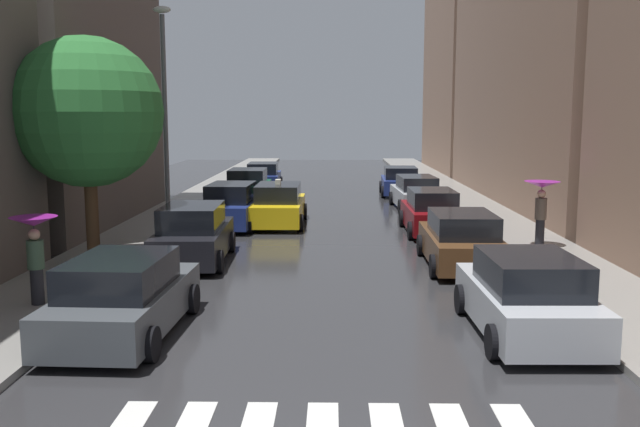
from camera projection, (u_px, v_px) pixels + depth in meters
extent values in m
cube|color=#2D2D2F|center=(329.00, 212.00, 30.59)|extent=(28.00, 72.00, 0.04)
cube|color=gray|center=(185.00, 209.00, 30.70)|extent=(3.00, 72.00, 0.15)
cube|color=gray|center=(475.00, 210.00, 30.47)|extent=(3.00, 72.00, 0.15)
cube|color=#8C6B56|center=(478.00, 13.00, 51.19)|extent=(6.00, 14.65, 23.80)
cube|color=#474C51|center=(125.00, 306.00, 13.35)|extent=(2.09, 4.59, 0.78)
cube|color=black|center=(119.00, 274.00, 13.03)|extent=(1.78, 2.55, 0.63)
cylinder|color=black|center=(105.00, 297.00, 14.91)|extent=(0.24, 0.65, 0.64)
cylinder|color=black|center=(192.00, 299.00, 14.81)|extent=(0.24, 0.65, 0.64)
cylinder|color=black|center=(43.00, 342.00, 11.97)|extent=(0.24, 0.65, 0.64)
cylinder|color=black|center=(150.00, 344.00, 11.86)|extent=(0.24, 0.65, 0.64)
cube|color=black|center=(194.00, 242.00, 19.96)|extent=(1.97, 4.54, 0.84)
cube|color=black|center=(192.00, 217.00, 19.63)|extent=(1.68, 2.52, 0.69)
cylinder|color=black|center=(173.00, 242.00, 21.45)|extent=(0.24, 0.65, 0.64)
cylinder|color=black|center=(231.00, 242.00, 21.48)|extent=(0.24, 0.65, 0.64)
cylinder|color=black|center=(151.00, 262.00, 18.52)|extent=(0.24, 0.65, 0.64)
cylinder|color=black|center=(219.00, 262.00, 18.55)|extent=(0.24, 0.65, 0.64)
cube|color=navy|center=(232.00, 211.00, 26.33)|extent=(1.98, 4.57, 0.84)
cube|color=black|center=(231.00, 192.00, 26.00)|extent=(1.69, 2.54, 0.68)
cylinder|color=black|center=(217.00, 213.00, 27.89)|extent=(0.25, 0.65, 0.64)
cylinder|color=black|center=(261.00, 213.00, 27.79)|extent=(0.25, 0.65, 0.64)
cylinder|color=black|center=(201.00, 224.00, 24.96)|extent=(0.25, 0.65, 0.64)
cylinder|color=black|center=(250.00, 225.00, 24.85)|extent=(0.25, 0.65, 0.64)
cube|color=#0C4C2D|center=(248.00, 192.00, 33.03)|extent=(1.94, 4.27, 0.85)
cube|color=black|center=(248.00, 176.00, 32.71)|extent=(1.69, 2.35, 0.70)
cylinder|color=black|center=(233.00, 194.00, 34.47)|extent=(0.22, 0.64, 0.64)
cylinder|color=black|center=(270.00, 194.00, 34.45)|extent=(0.22, 0.64, 0.64)
cylinder|color=black|center=(225.00, 201.00, 31.69)|extent=(0.22, 0.64, 0.64)
cylinder|color=black|center=(266.00, 201.00, 31.67)|extent=(0.22, 0.64, 0.64)
cube|color=navy|center=(263.00, 180.00, 39.50)|extent=(1.98, 4.36, 0.77)
cube|color=black|center=(263.00, 168.00, 39.19)|extent=(1.70, 2.42, 0.63)
cylinder|color=black|center=(250.00, 182.00, 40.93)|extent=(0.24, 0.65, 0.64)
cylinder|color=black|center=(281.00, 182.00, 40.96)|extent=(0.24, 0.65, 0.64)
cylinder|color=black|center=(245.00, 187.00, 38.12)|extent=(0.24, 0.65, 0.64)
cylinder|color=black|center=(278.00, 187.00, 38.14)|extent=(0.24, 0.65, 0.64)
cube|color=#B2B7BF|center=(525.00, 306.00, 13.34)|extent=(1.97, 4.30, 0.79)
cube|color=black|center=(530.00, 272.00, 13.03)|extent=(1.71, 2.37, 0.65)
cylinder|color=black|center=(462.00, 299.00, 14.77)|extent=(0.23, 0.64, 0.64)
cylinder|color=black|center=(550.00, 299.00, 14.77)|extent=(0.23, 0.64, 0.64)
cylinder|color=black|center=(494.00, 342.00, 11.98)|extent=(0.23, 0.64, 0.64)
cylinder|color=black|center=(603.00, 342.00, 11.98)|extent=(0.23, 0.64, 0.64)
cube|color=brown|center=(461.00, 247.00, 19.40)|extent=(1.94, 4.52, 0.77)
cube|color=black|center=(463.00, 224.00, 19.08)|extent=(1.69, 2.49, 0.63)
cylinder|color=black|center=(421.00, 245.00, 20.93)|extent=(0.23, 0.64, 0.64)
cylinder|color=black|center=(483.00, 245.00, 20.88)|extent=(0.23, 0.64, 0.64)
cylinder|color=black|center=(434.00, 266.00, 18.00)|extent=(0.23, 0.64, 0.64)
cylinder|color=black|center=(506.00, 267.00, 17.94)|extent=(0.23, 0.64, 0.64)
cube|color=maroon|center=(431.00, 217.00, 24.92)|extent=(1.79, 4.30, 0.79)
cube|color=black|center=(432.00, 199.00, 24.61)|extent=(1.56, 2.37, 0.65)
cylinder|color=black|center=(402.00, 218.00, 26.37)|extent=(0.22, 0.64, 0.64)
cylinder|color=black|center=(448.00, 219.00, 26.35)|extent=(0.22, 0.64, 0.64)
cylinder|color=black|center=(411.00, 231.00, 23.57)|extent=(0.22, 0.64, 0.64)
cylinder|color=black|center=(462.00, 231.00, 23.55)|extent=(0.22, 0.64, 0.64)
cube|color=#B2B7BF|center=(416.00, 197.00, 31.29)|extent=(1.97, 4.75, 0.75)
cube|color=black|center=(417.00, 183.00, 30.97)|extent=(1.67, 2.64, 0.61)
cylinder|color=black|center=(392.00, 198.00, 32.83)|extent=(0.25, 0.65, 0.64)
cylinder|color=black|center=(429.00, 198.00, 32.88)|extent=(0.25, 0.65, 0.64)
cylinder|color=black|center=(401.00, 207.00, 29.78)|extent=(0.25, 0.65, 0.64)
cylinder|color=black|center=(441.00, 207.00, 29.82)|extent=(0.25, 0.65, 0.64)
cube|color=navy|center=(400.00, 185.00, 36.78)|extent=(2.02, 4.10, 0.75)
cube|color=black|center=(400.00, 173.00, 36.49)|extent=(1.73, 2.28, 0.61)
cylinder|color=black|center=(381.00, 187.00, 38.18)|extent=(0.24, 0.65, 0.64)
cylinder|color=black|center=(415.00, 187.00, 38.09)|extent=(0.24, 0.65, 0.64)
cylinder|color=black|center=(383.00, 192.00, 35.54)|extent=(0.24, 0.65, 0.64)
cylinder|color=black|center=(420.00, 192.00, 35.45)|extent=(0.24, 0.65, 0.64)
cube|color=yellow|center=(279.00, 210.00, 26.84)|extent=(1.87, 4.70, 0.80)
cube|color=black|center=(278.00, 192.00, 26.51)|extent=(1.64, 2.59, 0.65)
cube|color=#F2EDCC|center=(278.00, 182.00, 26.45)|extent=(0.20, 0.36, 0.18)
cylinder|color=black|center=(260.00, 211.00, 28.43)|extent=(0.22, 0.64, 0.64)
cylinder|color=black|center=(304.00, 211.00, 28.39)|extent=(0.22, 0.64, 0.64)
cylinder|color=black|center=(251.00, 222.00, 25.37)|extent=(0.22, 0.64, 0.64)
cylinder|color=black|center=(300.00, 223.00, 25.33)|extent=(0.22, 0.64, 0.64)
cylinder|color=black|center=(37.00, 286.00, 14.96)|extent=(0.28, 0.28, 0.80)
cylinder|color=#38513D|center=(35.00, 254.00, 14.85)|extent=(0.36, 0.36, 0.63)
sphere|color=tan|center=(34.00, 235.00, 14.79)|extent=(0.25, 0.25, 0.25)
cone|color=#8C1E8C|center=(33.00, 221.00, 14.75)|extent=(1.01, 1.01, 0.20)
cylinder|color=#333338|center=(34.00, 238.00, 14.80)|extent=(0.02, 0.02, 0.73)
cylinder|color=black|center=(540.00, 233.00, 21.63)|extent=(0.28, 0.28, 0.86)
cylinder|color=brown|center=(541.00, 209.00, 21.52)|extent=(0.36, 0.36, 0.68)
sphere|color=tan|center=(542.00, 194.00, 21.45)|extent=(0.27, 0.27, 0.27)
cone|color=#8C1E8C|center=(542.00, 184.00, 21.41)|extent=(1.11, 1.11, 0.20)
cylinder|color=#333338|center=(541.00, 197.00, 21.46)|extent=(0.02, 0.02, 0.77)
cylinder|color=#513823|center=(92.00, 219.00, 19.28)|extent=(0.36, 0.36, 2.43)
sphere|color=#2B6E32|center=(87.00, 112.00, 18.86)|extent=(4.17, 4.17, 4.17)
cylinder|color=#595B60|center=(166.00, 127.00, 23.22)|extent=(0.16, 0.16, 7.44)
ellipsoid|color=beige|center=(162.00, 10.00, 22.67)|extent=(0.60, 0.28, 0.24)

